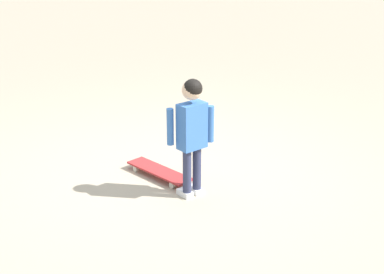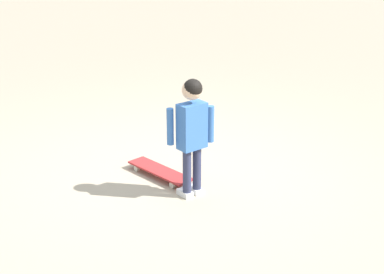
{
  "view_description": "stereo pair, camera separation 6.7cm",
  "coord_description": "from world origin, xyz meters",
  "views": [
    {
      "loc": [
        -2.41,
        -4.41,
        2.28
      ],
      "look_at": [
        -0.1,
        -0.52,
        0.55
      ],
      "focal_mm": 53.42,
      "sensor_mm": 36.0,
      "label": 1
    },
    {
      "loc": [
        -2.35,
        -4.44,
        2.28
      ],
      "look_at": [
        -0.1,
        -0.52,
        0.55
      ],
      "focal_mm": 53.42,
      "sensor_mm": 36.0,
      "label": 2
    }
  ],
  "objects": [
    {
      "name": "ground_plane",
      "position": [
        0.0,
        0.0,
        0.0
      ],
      "size": [
        50.0,
        50.0,
        0.0
      ],
      "primitive_type": "plane",
      "color": "tan"
    },
    {
      "name": "child_person",
      "position": [
        -0.1,
        -0.51,
        0.66
      ],
      "size": [
        0.39,
        0.21,
        1.06
      ],
      "color": "#2D3351",
      "rests_on": "ground"
    },
    {
      "name": "skateboard",
      "position": [
        -0.17,
        -0.03,
        0.06
      ],
      "size": [
        0.36,
        0.76,
        0.07
      ],
      "color": "#B22D2D",
      "rests_on": "ground"
    }
  ]
}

